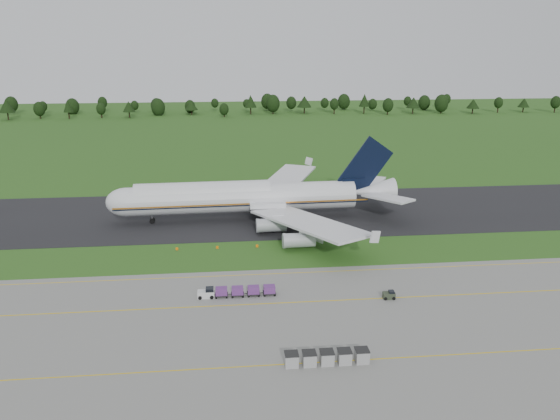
{
  "coord_description": "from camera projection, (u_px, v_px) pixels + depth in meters",
  "views": [
    {
      "loc": [
        -5.78,
        -103.58,
        41.59
      ],
      "look_at": [
        4.87,
        2.0,
        8.79
      ],
      "focal_mm": 35.0,
      "sensor_mm": 36.0,
      "label": 1
    }
  ],
  "objects": [
    {
      "name": "ground",
      "position": [
        257.0,
        255.0,
        111.3
      ],
      "size": [
        600.0,
        600.0,
        0.0
      ],
      "primitive_type": "plane",
      "color": "#275218",
      "rests_on": "ground"
    },
    {
      "name": "taxiway",
      "position": [
        251.0,
        213.0,
        137.9
      ],
      "size": [
        300.0,
        40.0,
        0.08
      ],
      "primitive_type": "cube",
      "color": "black",
      "rests_on": "ground"
    },
    {
      "name": "uld_row",
      "position": [
        327.0,
        357.0,
        73.28
      ],
      "size": [
        11.47,
        1.87,
        1.85
      ],
      "color": "#989898",
      "rests_on": "apron"
    },
    {
      "name": "edge_markers",
      "position": [
        217.0,
        247.0,
        114.42
      ],
      "size": [
        17.23,
        0.3,
        0.6
      ],
      "color": "orange",
      "rests_on": "ground"
    },
    {
      "name": "aircraft",
      "position": [
        248.0,
        197.0,
        131.92
      ],
      "size": [
        70.58,
        69.06,
        19.9
      ],
      "color": "silver",
      "rests_on": "ground"
    },
    {
      "name": "apron_markings",
      "position": [
        268.0,
        318.0,
        85.63
      ],
      "size": [
        300.0,
        30.2,
        0.01
      ],
      "color": "gold",
      "rests_on": "apron"
    },
    {
      "name": "baggage_train",
      "position": [
        236.0,
        291.0,
        92.82
      ],
      "size": [
        13.31,
        1.7,
        1.64
      ],
      "color": "silver",
      "rests_on": "apron"
    },
    {
      "name": "utility_cart",
      "position": [
        389.0,
        296.0,
        92.02
      ],
      "size": [
        2.04,
        1.4,
        1.1
      ],
      "color": "#2E3726",
      "rests_on": "apron"
    },
    {
      "name": "apron",
      "position": [
        272.0,
        342.0,
        78.97
      ],
      "size": [
        300.0,
        52.0,
        0.06
      ],
      "primitive_type": "cube",
      "color": "slate",
      "rests_on": "ground"
    },
    {
      "name": "tree_line",
      "position": [
        213.0,
        105.0,
        316.77
      ],
      "size": [
        521.77,
        22.9,
        11.91
      ],
      "color": "black",
      "rests_on": "ground"
    }
  ]
}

